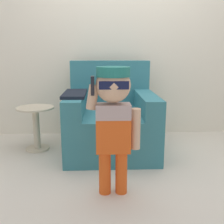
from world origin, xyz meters
The scene contains 5 objects.
ground_plane centered at (0.00, 0.00, 0.00)m, with size 10.00×10.00×0.00m, color beige.
wall_back centered at (0.00, 0.86, 1.30)m, with size 10.00×0.05×2.60m.
armchair centered at (-0.15, 0.24, 0.33)m, with size 0.95×1.01×0.96m.
person_child centered at (-0.16, -0.71, 0.64)m, with size 0.39×0.29×0.96m.
side_table centered at (-0.96, 0.25, 0.29)m, with size 0.40×0.40×0.48m.
Camera 1 is at (-0.25, -2.54, 1.05)m, focal length 42.00 mm.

